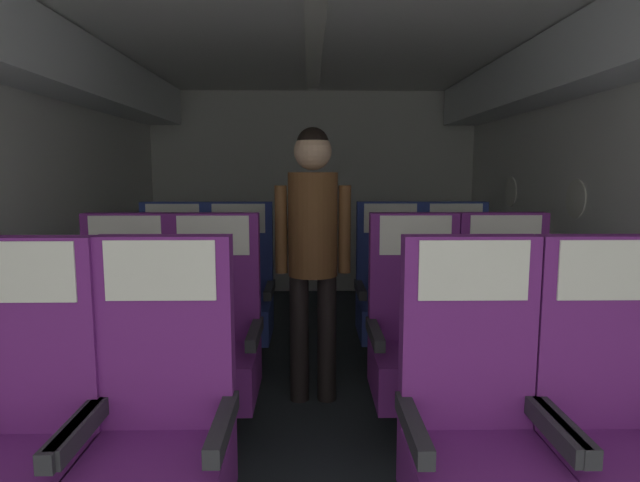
# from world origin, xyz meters

# --- Properties ---
(ground) EXTENTS (3.77, 6.19, 0.02)m
(ground) POSITION_xyz_m (0.00, 2.90, -0.01)
(ground) COLOR #23282D
(fuselage_shell) EXTENTS (3.65, 5.84, 2.25)m
(fuselage_shell) POSITION_xyz_m (0.00, 3.17, 1.62)
(fuselage_shell) COLOR silver
(fuselage_shell) RESTS_ON ground
(seat_a_left_window) EXTENTS (0.48, 0.47, 1.13)m
(seat_a_left_window) POSITION_xyz_m (-0.97, 1.57, 0.47)
(seat_a_left_window) COLOR #38383D
(seat_a_left_window) RESTS_ON ground
(seat_a_left_aisle) EXTENTS (0.48, 0.47, 1.13)m
(seat_a_left_aisle) POSITION_xyz_m (-0.52, 1.59, 0.47)
(seat_a_left_aisle) COLOR #38383D
(seat_a_left_aisle) RESTS_ON ground
(seat_a_right_aisle) EXTENTS (0.48, 0.47, 1.13)m
(seat_a_right_aisle) POSITION_xyz_m (0.97, 1.57, 0.47)
(seat_a_right_aisle) COLOR #38383D
(seat_a_right_aisle) RESTS_ON ground
(seat_a_right_window) EXTENTS (0.48, 0.47, 1.13)m
(seat_a_right_window) POSITION_xyz_m (0.51, 1.58, 0.47)
(seat_a_right_window) COLOR #38383D
(seat_a_right_window) RESTS_ON ground
(seat_b_left_window) EXTENTS (0.48, 0.47, 1.13)m
(seat_b_left_window) POSITION_xyz_m (-0.96, 2.54, 0.47)
(seat_b_left_window) COLOR #38383D
(seat_b_left_window) RESTS_ON ground
(seat_b_left_aisle) EXTENTS (0.48, 0.47, 1.13)m
(seat_b_left_aisle) POSITION_xyz_m (-0.52, 2.54, 0.47)
(seat_b_left_aisle) COLOR #38383D
(seat_b_left_aisle) RESTS_ON ground
(seat_b_right_aisle) EXTENTS (0.48, 0.47, 1.13)m
(seat_b_right_aisle) POSITION_xyz_m (0.96, 2.54, 0.47)
(seat_b_right_aisle) COLOR #38383D
(seat_b_right_aisle) RESTS_ON ground
(seat_b_right_window) EXTENTS (0.48, 0.47, 1.13)m
(seat_b_right_window) POSITION_xyz_m (0.50, 2.53, 0.47)
(seat_b_right_window) COLOR #38383D
(seat_b_right_window) RESTS_ON ground
(seat_c_left_window) EXTENTS (0.48, 0.47, 1.13)m
(seat_c_left_window) POSITION_xyz_m (-0.97, 3.50, 0.47)
(seat_c_left_window) COLOR #38383D
(seat_c_left_window) RESTS_ON ground
(seat_c_left_aisle) EXTENTS (0.48, 0.47, 1.13)m
(seat_c_left_aisle) POSITION_xyz_m (-0.52, 3.50, 0.47)
(seat_c_left_aisle) COLOR #38383D
(seat_c_left_aisle) RESTS_ON ground
(seat_c_right_aisle) EXTENTS (0.48, 0.47, 1.13)m
(seat_c_right_aisle) POSITION_xyz_m (0.97, 3.49, 0.47)
(seat_c_right_aisle) COLOR #38383D
(seat_c_right_aisle) RESTS_ON ground
(seat_c_right_window) EXTENTS (0.48, 0.47, 1.13)m
(seat_c_right_window) POSITION_xyz_m (0.52, 3.50, 0.47)
(seat_c_right_window) COLOR #38383D
(seat_c_right_window) RESTS_ON ground
(flight_attendant) EXTENTS (0.43, 0.28, 1.58)m
(flight_attendant) POSITION_xyz_m (-0.02, 2.95, 0.97)
(flight_attendant) COLOR black
(flight_attendant) RESTS_ON ground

